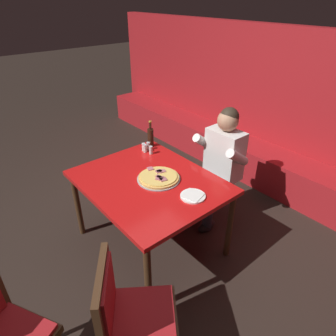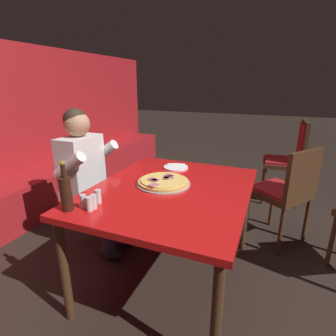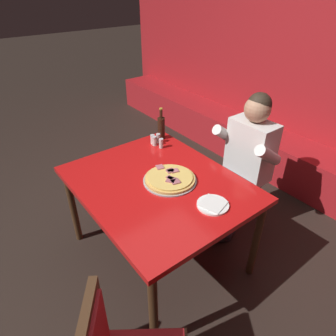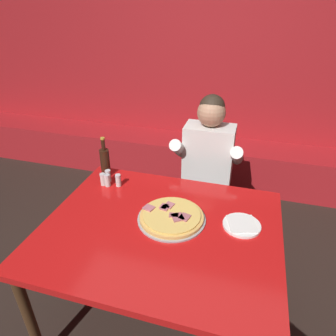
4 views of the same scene
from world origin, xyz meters
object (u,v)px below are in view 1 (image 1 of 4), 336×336
at_px(shaker_black_pepper, 148,146).
at_px(shaker_red_pepper_flakes, 144,147).
at_px(beer_bottle, 151,137).
at_px(diner_seated_blue_shirt, 218,163).
at_px(shaker_parmesan, 145,149).
at_px(shaker_oregano, 151,150).
at_px(dining_chair_near_right, 128,314).
at_px(plate_white_paper, 193,196).
at_px(pizza, 159,177).
at_px(main_dining_table, 149,187).

height_order(shaker_black_pepper, shaker_red_pepper_flakes, same).
height_order(beer_bottle, diner_seated_blue_shirt, diner_seated_blue_shirt).
height_order(shaker_parmesan, shaker_oregano, same).
height_order(shaker_red_pepper_flakes, shaker_oregano, same).
xyz_separation_m(shaker_oregano, dining_chair_near_right, (1.24, -1.12, -0.24)).
bearing_deg(diner_seated_blue_shirt, plate_white_paper, -65.03).
relative_size(pizza, shaker_oregano, 4.55).
distance_m(pizza, shaker_parmesan, 0.56).
bearing_deg(shaker_oregano, main_dining_table, -39.20).
bearing_deg(beer_bottle, shaker_oregano, -37.01).
height_order(main_dining_table, shaker_parmesan, shaker_parmesan).
relative_size(shaker_red_pepper_flakes, diner_seated_blue_shirt, 0.07).
height_order(plate_white_paper, shaker_parmesan, shaker_parmesan).
relative_size(plate_white_paper, shaker_oregano, 2.44).
xyz_separation_m(shaker_parmesan, dining_chair_near_right, (1.31, -1.10, -0.24)).
bearing_deg(pizza, beer_bottle, 148.80).
bearing_deg(main_dining_table, shaker_parmesan, 147.06).
bearing_deg(beer_bottle, main_dining_table, -38.63).
bearing_deg(shaker_parmesan, dining_chair_near_right, -39.97).
bearing_deg(main_dining_table, shaker_oregano, 140.80).
distance_m(beer_bottle, shaker_parmesan, 0.16).
relative_size(plate_white_paper, dining_chair_near_right, 0.22).
relative_size(main_dining_table, shaker_red_pepper_flakes, 15.19).
bearing_deg(shaker_black_pepper, plate_white_paper, -14.13).
relative_size(shaker_parmesan, dining_chair_near_right, 0.09).
relative_size(diner_seated_blue_shirt, dining_chair_near_right, 1.36).
height_order(beer_bottle, shaker_black_pepper, beer_bottle).
height_order(beer_bottle, shaker_oregano, beer_bottle).
xyz_separation_m(shaker_black_pepper, shaker_parmesan, (0.02, -0.06, 0.00)).
height_order(pizza, dining_chair_near_right, dining_chair_near_right).
xyz_separation_m(shaker_red_pepper_flakes, shaker_oregano, (0.11, 0.02, 0.00)).
xyz_separation_m(plate_white_paper, shaker_red_pepper_flakes, (-0.94, 0.18, 0.03)).
bearing_deg(shaker_black_pepper, diner_seated_blue_shirt, 35.61).
xyz_separation_m(diner_seated_blue_shirt, dining_chair_near_right, (0.72, -1.59, -0.14)).
distance_m(beer_bottle, shaker_oregano, 0.19).
xyz_separation_m(main_dining_table, shaker_red_pepper_flakes, (-0.50, 0.31, 0.11)).
distance_m(plate_white_paper, shaker_red_pepper_flakes, 0.95).
bearing_deg(beer_bottle, diner_seated_blue_shirt, 28.93).
height_order(shaker_red_pepper_flakes, diner_seated_blue_shirt, diner_seated_blue_shirt).
bearing_deg(plate_white_paper, dining_chair_near_right, -66.01).
distance_m(shaker_oregano, dining_chair_near_right, 1.69).
relative_size(plate_white_paper, shaker_red_pepper_flakes, 2.44).
bearing_deg(main_dining_table, pizza, 61.10).
xyz_separation_m(pizza, shaker_red_pepper_flakes, (-0.54, 0.23, 0.02)).
distance_m(main_dining_table, shaker_black_pepper, 0.62).
bearing_deg(dining_chair_near_right, pizza, 132.51).
bearing_deg(pizza, main_dining_table, -118.90).
distance_m(main_dining_table, dining_chair_near_right, 1.17).
height_order(shaker_oregano, dining_chair_near_right, dining_chair_near_right).
bearing_deg(shaker_red_pepper_flakes, pizza, -22.79).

